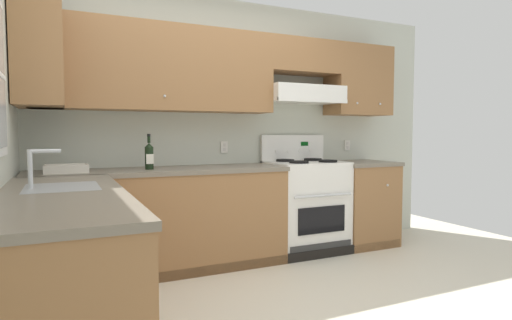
% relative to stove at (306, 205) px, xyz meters
% --- Properties ---
extents(ground_plane, '(7.04, 7.04, 0.00)m').
position_rel_stove_xyz_m(ground_plane, '(-1.04, -1.25, -0.48)').
color(ground_plane, beige).
extents(wall_back, '(4.68, 0.57, 2.55)m').
position_rel_stove_xyz_m(wall_back, '(-0.64, 0.27, 1.00)').
color(wall_back, beige).
rests_on(wall_back, ground_plane).
extents(counter_back_run, '(3.60, 0.65, 0.91)m').
position_rel_stove_xyz_m(counter_back_run, '(-0.99, -0.01, -0.03)').
color(counter_back_run, olive).
rests_on(counter_back_run, ground_plane).
extents(counter_left_run, '(0.63, 1.91, 1.13)m').
position_rel_stove_xyz_m(counter_left_run, '(-2.28, -1.25, -0.02)').
color(counter_left_run, olive).
rests_on(counter_left_run, ground_plane).
extents(stove, '(0.76, 0.62, 1.20)m').
position_rel_stove_xyz_m(stove, '(0.00, 0.00, 0.00)').
color(stove, white).
rests_on(stove, ground_plane).
extents(wine_bottle, '(0.07, 0.07, 0.31)m').
position_rel_stove_xyz_m(wine_bottle, '(-1.60, -0.04, 0.55)').
color(wine_bottle, black).
rests_on(wine_bottle, counter_back_run).
extents(bowl, '(0.32, 0.23, 0.06)m').
position_rel_stove_xyz_m(bowl, '(-2.25, -0.06, 0.45)').
color(bowl, beige).
rests_on(bowl, counter_back_run).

